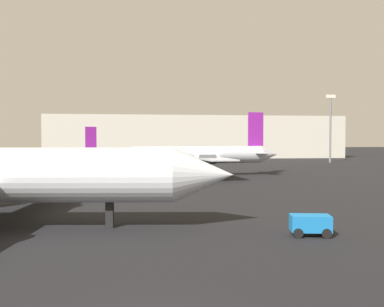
{
  "coord_description": "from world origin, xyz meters",
  "views": [
    {
      "loc": [
        -0.39,
        -12.4,
        5.93
      ],
      "look_at": [
        6.44,
        40.64,
        4.15
      ],
      "focal_mm": 39.26,
      "sensor_mm": 36.0,
      "label": 1
    }
  ],
  "objects": [
    {
      "name": "terminal_building",
      "position": [
        18.65,
        124.71,
        6.74
      ],
      "size": [
        94.19,
        19.52,
        13.49
      ],
      "primitive_type": "cube",
      "color": "beige",
      "rests_on": "ground_plane"
    },
    {
      "name": "baggage_cart",
      "position": [
        10.09,
        12.04,
        0.76
      ],
      "size": [
        2.61,
        1.78,
        1.3
      ],
      "rotation": [
        0.0,
        0.0,
        2.95
      ],
      "color": "#1972BF",
      "rests_on": "ground_plane"
    },
    {
      "name": "light_mast_right",
      "position": [
        48.53,
        89.7,
        9.92
      ],
      "size": [
        2.4,
        0.5,
        17.36
      ],
      "color": "slate",
      "rests_on": "ground_plane"
    },
    {
      "name": "airplane_distant",
      "position": [
        -20.37,
        76.32,
        2.73
      ],
      "size": [
        27.34,
        19.22,
        8.67
      ],
      "rotation": [
        0.0,
        0.0,
        3.4
      ],
      "color": "#B2BCCC",
      "rests_on": "ground_plane"
    },
    {
      "name": "airplane_on_taxiway",
      "position": [
        9.64,
        54.91,
        3.45
      ],
      "size": [
        27.72,
        22.4,
        10.48
      ],
      "rotation": [
        0.0,
        0.0,
        3.24
      ],
      "color": "silver",
      "rests_on": "ground_plane"
    }
  ]
}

